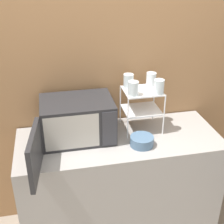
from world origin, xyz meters
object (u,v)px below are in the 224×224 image
at_px(dish_rack, 142,101).
at_px(glass_front_right, 159,87).
at_px(glass_back_left, 128,81).
at_px(bowl, 142,141).
at_px(glass_front_left, 133,88).
at_px(microwave, 75,121).
at_px(glass_back_right, 151,79).

height_order(dish_rack, glass_front_right, glass_front_right).
height_order(glass_back_left, bowl, glass_back_left).
height_order(glass_front_left, bowl, glass_front_left).
bearing_deg(bowl, glass_front_left, 100.37).
bearing_deg(microwave, glass_back_right, 11.19).
distance_m(microwave, bowl, 0.52).
distance_m(glass_back_right, glass_front_right, 0.15).
bearing_deg(microwave, dish_rack, 5.38).
bearing_deg(glass_back_left, dish_rack, -40.90).
xyz_separation_m(dish_rack, glass_back_left, (-0.09, 0.08, 0.15)).
relative_size(dish_rack, glass_back_left, 3.12).
bearing_deg(dish_rack, microwave, -174.62).
bearing_deg(glass_front_right, glass_back_left, 140.30).
bearing_deg(glass_front_right, glass_front_left, 178.30).
relative_size(glass_front_left, glass_back_left, 1.00).
xyz_separation_m(glass_back_right, glass_back_left, (-0.18, 0.01, 0.00)).
relative_size(dish_rack, glass_front_right, 3.12).
bearing_deg(glass_front_right, bowl, -135.47).
distance_m(dish_rack, glass_front_left, 0.19).
xyz_separation_m(microwave, glass_front_right, (0.63, -0.03, 0.24)).
bearing_deg(glass_front_left, glass_front_right, -1.70).
xyz_separation_m(glass_back_left, bowl, (0.03, -0.32, -0.36)).
bearing_deg(glass_front_left, glass_back_right, 38.38).
bearing_deg(bowl, glass_back_right, 63.77).
bearing_deg(glass_front_left, bowl, -79.63).
bearing_deg(microwave, glass_front_left, -3.29).
relative_size(microwave, glass_front_left, 7.43).
bearing_deg(glass_front_right, dish_rack, 141.43).
relative_size(glass_back_right, glass_front_right, 1.00).
bearing_deg(glass_back_right, microwave, -168.81).
distance_m(glass_front_left, glass_front_right, 0.20).
distance_m(glass_back_right, bowl, 0.50).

